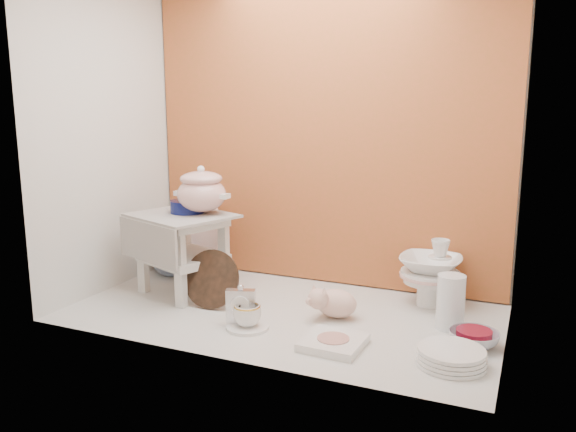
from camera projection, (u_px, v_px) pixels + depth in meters
name	position (u px, v px, depth m)	size (l,w,h in m)	color
ground	(282.00, 312.00, 2.47)	(1.80, 1.80, 0.00)	silver
niche_shell	(299.00, 92.00, 2.45)	(1.86, 1.03, 1.53)	#B7542D
step_stool	(183.00, 254.00, 2.68)	(0.44, 0.37, 0.38)	silver
soup_tureen	(202.00, 190.00, 2.64)	(0.27, 0.27, 0.23)	white
cobalt_bowl	(187.00, 207.00, 2.68)	(0.16, 0.16, 0.06)	#091048
floral_platter	(198.00, 233.00, 3.09)	(0.39, 0.11, 0.39)	white
blue_white_vase	(173.00, 251.00, 3.00)	(0.23, 0.23, 0.24)	white
lacquer_tray	(211.00, 279.00, 2.51)	(0.26, 0.10, 0.25)	black
mantel_clock	(241.00, 305.00, 2.30)	(0.12, 0.04, 0.17)	silver
plush_pig	(336.00, 303.00, 2.39)	(0.22, 0.15, 0.13)	beige
teacup_saucer	(247.00, 327.00, 2.29)	(0.17, 0.17, 0.01)	white
gold_rim_teacup	(247.00, 315.00, 2.28)	(0.11, 0.11, 0.09)	white
lattice_dish	(333.00, 343.00, 2.12)	(0.22, 0.22, 0.03)	white
dinner_plate_stack	(451.00, 357.00, 1.97)	(0.24, 0.24, 0.06)	white
crystal_bowl	(474.00, 339.00, 2.12)	(0.18, 0.18, 0.06)	silver
clear_glass_vase	(451.00, 302.00, 2.27)	(0.11, 0.11, 0.22)	silver
porcelain_tower	(430.00, 272.00, 2.52)	(0.27, 0.27, 0.31)	white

